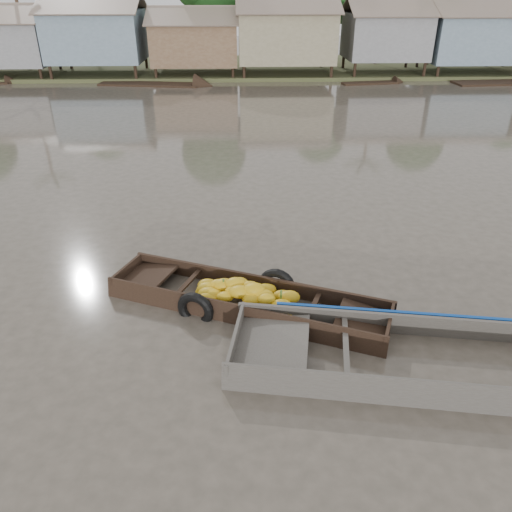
{
  "coord_description": "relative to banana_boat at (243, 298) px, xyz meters",
  "views": [
    {
      "loc": [
        -0.92,
        -8.13,
        5.96
      ],
      "look_at": [
        -0.58,
        1.22,
        0.8
      ],
      "focal_mm": 35.0,
      "sensor_mm": 36.0,
      "label": 1
    }
  ],
  "objects": [
    {
      "name": "distant_boats",
      "position": [
        8.42,
        23.25,
        -0.23
      ],
      "size": [
        47.14,
        16.43,
        0.35
      ],
      "color": "black",
      "rests_on": "ground"
    },
    {
      "name": "viewer_boat",
      "position": [
        3.59,
        -2.09,
        -0.11
      ],
      "size": [
        7.94,
        3.24,
        0.62
      ],
      "rotation": [
        0.0,
        0.0,
        -0.16
      ],
      "color": "#433E38",
      "rests_on": "ground"
    },
    {
      "name": "banana_boat",
      "position": [
        0.0,
        0.0,
        0.0
      ],
      "size": [
        6.0,
        3.55,
        0.85
      ],
      "rotation": [
        0.0,
        0.0,
        -0.39
      ],
      "color": "black",
      "rests_on": "ground"
    },
    {
      "name": "ground",
      "position": [
        0.87,
        -0.53,
        -0.18
      ],
      "size": [
        120.0,
        120.0,
        0.0
      ],
      "primitive_type": "plane",
      "color": "#453F35",
      "rests_on": "ground"
    },
    {
      "name": "riverbank",
      "position": [
        3.9,
        31.34,
        2.89
      ],
      "size": [
        120.0,
        12.47,
        10.22
      ],
      "color": "#384723",
      "rests_on": "ground"
    }
  ]
}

